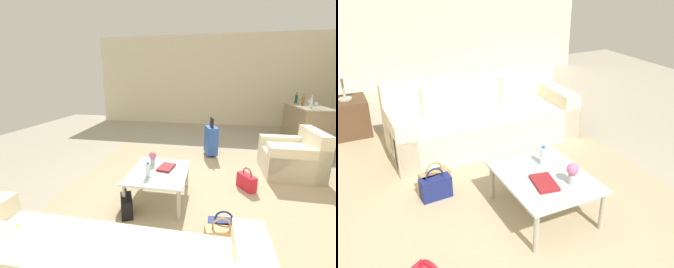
# 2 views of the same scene
# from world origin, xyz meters

# --- Properties ---
(ground_plane) EXTENTS (12.00, 12.00, 0.00)m
(ground_plane) POSITION_xyz_m (0.00, 0.00, 0.00)
(ground_plane) COLOR #A89E89
(wall_left) EXTENTS (0.12, 8.00, 3.10)m
(wall_left) POSITION_xyz_m (-5.06, 0.00, 1.55)
(wall_left) COLOR beige
(wall_left) RESTS_ON ground
(area_rug) EXTENTS (5.20, 4.40, 0.01)m
(area_rug) POSITION_xyz_m (0.60, 0.20, 0.00)
(area_rug) COLOR tan
(area_rug) RESTS_ON ground
(armchair) EXTENTS (0.97, 0.91, 0.82)m
(armchair) POSITION_xyz_m (-0.90, 1.67, 0.29)
(armchair) COLOR beige
(armchair) RESTS_ON ground
(coffee_table) EXTENTS (0.99, 0.80, 0.42)m
(coffee_table) POSITION_xyz_m (0.40, -0.50, 0.37)
(coffee_table) COLOR silver
(coffee_table) RESTS_ON ground
(water_bottle) EXTENTS (0.06, 0.06, 0.20)m
(water_bottle) POSITION_xyz_m (0.60, -0.60, 0.51)
(water_bottle) COLOR silver
(water_bottle) RESTS_ON coffee_table
(coffee_table_book) EXTENTS (0.33, 0.24, 0.03)m
(coffee_table_book) POSITION_xyz_m (0.28, -0.42, 0.44)
(coffee_table_book) COLOR maroon
(coffee_table_book) RESTS_ON coffee_table
(flower_vase) EXTENTS (0.11, 0.11, 0.21)m
(flower_vase) POSITION_xyz_m (0.18, -0.65, 0.54)
(flower_vase) COLOR #B2B7BC
(flower_vase) RESTS_ON coffee_table
(bar_console) EXTENTS (1.72, 0.68, 0.98)m
(bar_console) POSITION_xyz_m (-3.10, 2.60, 0.51)
(bar_console) COLOR #937F60
(bar_console) RESTS_ON ground
(wine_glass_leftmost) EXTENTS (0.08, 0.08, 0.15)m
(wine_glass_leftmost) POSITION_xyz_m (-3.69, 2.58, 1.09)
(wine_glass_leftmost) COLOR silver
(wine_glass_leftmost) RESTS_ON bar_console
(wine_glass_left_of_centre) EXTENTS (0.08, 0.08, 0.15)m
(wine_glass_left_of_centre) POSITION_xyz_m (-3.10, 2.61, 1.09)
(wine_glass_left_of_centre) COLOR silver
(wine_glass_left_of_centre) RESTS_ON bar_console
(wine_glass_right_of_centre) EXTENTS (0.08, 0.08, 0.15)m
(wine_glass_right_of_centre) POSITION_xyz_m (-2.51, 2.55, 1.09)
(wine_glass_right_of_centre) COLOR silver
(wine_glass_right_of_centre) RESTS_ON bar_console
(wine_bottle_green) EXTENTS (0.07, 0.07, 0.30)m
(wine_bottle_green) POSITION_xyz_m (-3.61, 2.47, 1.10)
(wine_bottle_green) COLOR #194C23
(wine_bottle_green) RESTS_ON bar_console
(wine_bottle_amber) EXTENTS (0.07, 0.07, 0.30)m
(wine_bottle_amber) POSITION_xyz_m (-3.11, 2.47, 1.10)
(wine_bottle_amber) COLOR brown
(wine_bottle_amber) RESTS_ON bar_console
(wine_bottle_clear) EXTENTS (0.07, 0.07, 0.30)m
(wine_bottle_clear) POSITION_xyz_m (-2.60, 2.47, 1.10)
(wine_bottle_clear) COLOR silver
(wine_bottle_clear) RESTS_ON bar_console
(suitcase_blue) EXTENTS (0.44, 0.32, 0.85)m
(suitcase_blue) POSITION_xyz_m (-1.60, 0.20, 0.36)
(suitcase_blue) COLOR #2851AD
(suitcase_blue) RESTS_ON ground
(handbag_navy) EXTENTS (0.16, 0.33, 0.36)m
(handbag_navy) POSITION_xyz_m (1.11, 0.37, 0.13)
(handbag_navy) COLOR navy
(handbag_navy) RESTS_ON ground
(handbag_black) EXTENTS (0.35, 0.26, 0.36)m
(handbag_black) POSITION_xyz_m (0.86, -0.82, 0.13)
(handbag_black) COLOR black
(handbag_black) RESTS_ON ground
(handbag_tan) EXTENTS (0.21, 0.34, 0.36)m
(handbag_tan) POSITION_xyz_m (1.24, 0.34, 0.13)
(handbag_tan) COLOR tan
(handbag_tan) RESTS_ON ground
(handbag_red) EXTENTS (0.35, 0.29, 0.36)m
(handbag_red) POSITION_xyz_m (-0.12, 0.77, 0.13)
(handbag_red) COLOR red
(handbag_red) RESTS_ON ground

